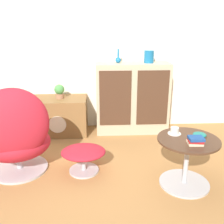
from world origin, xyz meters
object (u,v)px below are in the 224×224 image
(vase_inner_left, at_px, (149,57))
(bowl, at_px, (200,135))
(book_stack, at_px, (196,141))
(vase_leftmost, at_px, (118,59))
(potted_plant, at_px, (59,91))
(teacup, at_px, (175,131))
(sideboard, at_px, (132,98))
(tv_console, at_px, (60,116))
(egg_chair, at_px, (15,135))
(coffee_table, at_px, (186,160))
(ottoman, at_px, (83,154))

(vase_inner_left, xyz_separation_m, bowl, (0.25, -1.31, -0.55))
(book_stack, bearing_deg, vase_inner_left, 95.99)
(vase_leftmost, bearing_deg, potted_plant, -177.26)
(vase_inner_left, height_order, teacup, vase_inner_left)
(sideboard, bearing_deg, bowl, -70.54)
(tv_console, height_order, egg_chair, egg_chair)
(tv_console, height_order, coffee_table, tv_console)
(ottoman, height_order, coffee_table, coffee_table)
(coffee_table, height_order, vase_leftmost, vase_leftmost)
(vase_inner_left, bearing_deg, egg_chair, -144.60)
(egg_chair, relative_size, ottoman, 2.04)
(egg_chair, xyz_separation_m, ottoman, (0.66, -0.01, -0.23))
(tv_console, distance_m, teacup, 1.76)
(book_stack, relative_size, bowl, 1.14)
(vase_inner_left, bearing_deg, bowl, -79.17)
(ottoman, height_order, teacup, teacup)
(sideboard, distance_m, ottoman, 1.28)
(sideboard, xyz_separation_m, book_stack, (0.37, -1.47, 0.03))
(sideboard, distance_m, egg_chair, 1.68)
(vase_leftmost, xyz_separation_m, vase_inner_left, (0.41, 0.00, 0.03))
(coffee_table, distance_m, vase_leftmost, 1.64)
(potted_plant, bearing_deg, ottoman, -71.01)
(ottoman, bearing_deg, vase_leftmost, 68.20)
(vase_leftmost, bearing_deg, egg_chair, -135.70)
(coffee_table, height_order, bowl, bowl)
(vase_inner_left, bearing_deg, teacup, -88.33)
(vase_leftmost, bearing_deg, teacup, -70.28)
(sideboard, height_order, tv_console, sideboard)
(tv_console, bearing_deg, vase_leftmost, 2.72)
(tv_console, bearing_deg, coffee_table, -44.34)
(egg_chair, distance_m, ottoman, 0.70)
(sideboard, relative_size, potted_plant, 5.18)
(vase_leftmost, distance_m, bowl, 1.56)
(egg_chair, relative_size, book_stack, 6.68)
(coffee_table, relative_size, potted_plant, 2.96)
(teacup, xyz_separation_m, book_stack, (0.12, -0.23, 0.01))
(coffee_table, distance_m, book_stack, 0.27)
(potted_plant, relative_size, teacup, 1.51)
(vase_inner_left, relative_size, teacup, 1.29)
(egg_chair, height_order, potted_plant, egg_chair)
(vase_inner_left, relative_size, book_stack, 1.17)
(sideboard, height_order, vase_inner_left, vase_inner_left)
(vase_leftmost, relative_size, book_stack, 1.30)
(potted_plant, bearing_deg, tv_console, -177.98)
(sideboard, distance_m, bowl, 1.39)
(tv_console, height_order, potted_plant, potted_plant)
(egg_chair, distance_m, vase_inner_left, 1.95)
(tv_console, relative_size, egg_chair, 0.80)
(egg_chair, xyz_separation_m, vase_leftmost, (1.10, 1.07, 0.59))
(tv_console, xyz_separation_m, potted_plant, (0.02, 0.00, 0.35))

